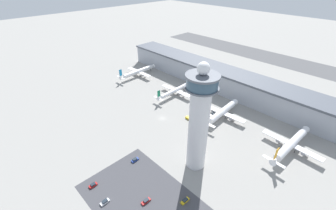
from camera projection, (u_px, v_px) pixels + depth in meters
The scene contains 16 objects.
ground_plane at pixel (162, 118), 163.81m from camera, with size 1000.00×1000.00×0.00m, color gray.
terminal_building at pixel (220, 78), 200.27m from camera, with size 210.27×25.00×19.11m.
runway_strip at pixel (273, 58), 272.75m from camera, with size 315.40×44.00×0.01m, color #515154.
control_tower at pixel (199, 119), 109.57m from camera, with size 15.68×15.68×60.03m.
parking_lot_surface at pixel (146, 203), 104.80m from camera, with size 64.00×40.00×0.01m, color #424247.
airplane_gate_alpha at pixel (138, 72), 225.61m from camera, with size 32.14×43.91×13.00m.
airplane_gate_bravo at pixel (175, 90), 192.02m from camera, with size 31.45×41.84×11.56m.
airplane_gate_charlie at pixel (222, 112), 162.43m from camera, with size 35.19×40.98×14.11m.
airplane_gate_delta at pixel (291, 144), 132.44m from camera, with size 35.51×44.73×14.26m.
service_truck_catering at pixel (190, 119), 161.27m from camera, with size 8.25×2.79×2.69m.
service_truck_fuel at pixel (213, 115), 165.85m from camera, with size 3.97×6.56×2.80m.
car_blue_compact at pixel (105, 202), 104.60m from camera, with size 1.89×4.50×1.46m.
car_red_hatchback at pixel (146, 201), 105.00m from camera, with size 1.93×4.76×1.42m.
car_silver_sedan at pixel (93, 185), 112.66m from camera, with size 1.92×4.20×1.53m.
car_maroon_suv at pixel (185, 201), 105.23m from camera, with size 1.89×4.70×1.35m.
car_navy_sedan at pixel (135, 160), 127.54m from camera, with size 1.96×4.53×1.48m.
Camera 1 is at (99.73, -90.56, 93.81)m, focal length 24.00 mm.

